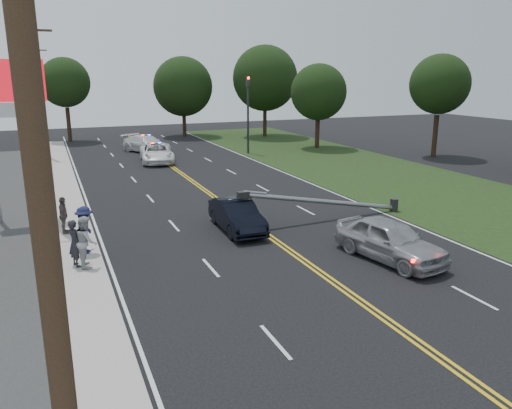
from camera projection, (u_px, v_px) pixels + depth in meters
name	position (u px, v px, depth m)	size (l,w,h in m)	color
ground	(348.00, 293.00, 17.25)	(120.00, 120.00, 0.00)	black
sidewalk	(74.00, 236.00, 23.01)	(1.80, 70.00, 0.12)	#ABA59A
grass_verge	(444.00, 194.00, 31.20)	(12.00, 80.00, 0.01)	black
centerline_yellow	(243.00, 217.00, 26.16)	(0.36, 80.00, 0.00)	gold
pylon_sign	(12.00, 102.00, 24.28)	(3.20, 0.35, 8.00)	gray
traffic_signal	(248.00, 108.00, 46.02)	(0.28, 0.41, 7.05)	#2D2D30
fallen_streetlight	(333.00, 202.00, 25.71)	(9.36, 0.44, 1.91)	#2D2D30
utility_pole_near	(51.00, 291.00, 5.38)	(1.60, 0.28, 10.00)	#382619
utility_pole_mid	(43.00, 123.00, 23.21)	(1.60, 0.28, 10.00)	#382619
utility_pole_far	(42.00, 100.00, 42.83)	(1.60, 0.28, 10.00)	#382619
tree_6	(65.00, 83.00, 53.49)	(5.29, 5.29, 9.01)	black
tree_7	(183.00, 87.00, 58.39)	(6.90, 6.90, 9.25)	black
tree_8	(265.00, 78.00, 58.00)	(7.55, 7.55, 10.52)	black
tree_9	(319.00, 92.00, 49.16)	(5.51, 5.51, 8.28)	black
tree_13	(440.00, 84.00, 43.57)	(5.19, 5.19, 8.99)	black
crashed_sedan	(237.00, 215.00, 23.88)	(1.59, 4.55, 1.50)	black
waiting_sedan	(390.00, 240.00, 20.09)	(1.99, 4.94, 1.68)	#9C9EA3
emergency_a	(157.00, 153.00, 42.16)	(2.57, 5.57, 1.55)	white
emergency_b	(146.00, 144.00, 47.50)	(2.24, 5.51, 1.60)	silver
bystander_a	(75.00, 243.00, 19.08)	(0.68, 0.44, 1.86)	#222128
bystander_b	(86.00, 241.00, 19.08)	(0.97, 0.75, 1.99)	#A6A6AB
bystander_c	(85.00, 230.00, 20.51)	(1.28, 0.73, 1.98)	#1A1C42
bystander_d	(63.00, 215.00, 23.02)	(1.02, 0.42, 1.73)	#5E514B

